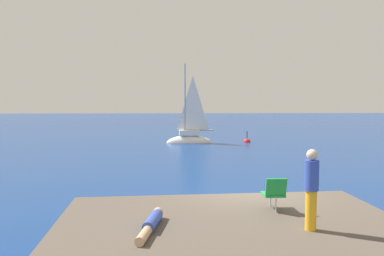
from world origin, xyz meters
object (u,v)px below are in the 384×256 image
Objects in this scene: person_sunbather at (151,223)px; marker_buoy at (247,142)px; sailboat_near at (189,138)px; beach_chair at (274,192)px; person_standing at (311,187)px.

person_sunbather is 1.55× the size of marker_buoy.
sailboat_near is 8.24× the size of beach_chair.
person_sunbather is at bearing 83.68° from sailboat_near.
marker_buoy is at bearing -9.74° from beach_chair.
person_standing is 22.45m from marker_buoy.
sailboat_near reaches higher than person_standing.
person_sunbather is at bearing 152.39° from person_standing.
marker_buoy is at bearing -177.43° from sailboat_near.
marker_buoy is (4.47, 0.38, -0.35)m from sailboat_near.
person_sunbather is at bearing 112.18° from beach_chair.
beach_chair is 0.71× the size of marker_buoy.
person_sunbather is 1.08× the size of person_standing.
person_standing reaches higher than person_sunbather.
person_sunbather is 22.84m from marker_buoy.
sailboat_near is 4.50m from marker_buoy.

